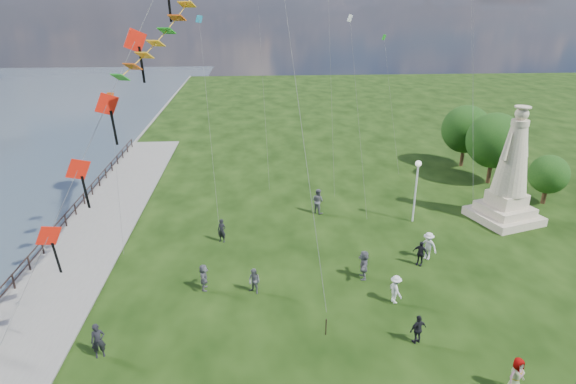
{
  "coord_description": "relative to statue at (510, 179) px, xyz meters",
  "views": [
    {
      "loc": [
        -2.6,
        -15.91,
        15.05
      ],
      "look_at": [
        -1.0,
        8.0,
        5.5
      ],
      "focal_mm": 30.0,
      "sensor_mm": 36.0,
      "label": 1
    }
  ],
  "objects": [
    {
      "name": "small_kites",
      "position": [
        -11.95,
        7.43,
        11.31
      ],
      "size": [
        27.21,
        18.94,
        26.88
      ],
      "color": "teal",
      "rests_on": "ground"
    },
    {
      "name": "red_kite_train",
      "position": [
        -22.92,
        -10.58,
        9.97
      ],
      "size": [
        9.98,
        9.35,
        21.13
      ],
      "color": "black",
      "rests_on": "ground"
    },
    {
      "name": "statue",
      "position": [
        0.0,
        0.0,
        0.0
      ],
      "size": [
        5.21,
        5.21,
        8.44
      ],
      "rotation": [
        0.0,
        0.0,
        0.31
      ],
      "color": "tan",
      "rests_on": "ground"
    },
    {
      "name": "person_4",
      "position": [
        -7.68,
        -16.34,
        -2.35
      ],
      "size": [
        0.95,
        0.79,
        1.67
      ],
      "primitive_type": "imported",
      "rotation": [
        0.0,
        0.0,
        0.42
      ],
      "color": "#595960",
      "rests_on": "ground"
    },
    {
      "name": "person_1",
      "position": [
        -18.34,
        -8.37,
        -2.44
      ],
      "size": [
        0.85,
        0.79,
        1.49
      ],
      "primitive_type": "imported",
      "rotation": [
        0.0,
        0.0,
        -0.65
      ],
      "color": "#595960",
      "rests_on": "ground"
    },
    {
      "name": "lamppost",
      "position": [
        -6.75,
        0.18,
        0.18
      ],
      "size": [
        0.43,
        0.43,
        4.67
      ],
      "color": "silver",
      "rests_on": "ground"
    },
    {
      "name": "person_2",
      "position": [
        -10.85,
        -9.77,
        -2.38
      ],
      "size": [
        0.81,
        1.15,
        1.61
      ],
      "primitive_type": "imported",
      "rotation": [
        0.0,
        0.0,
        1.86
      ],
      "color": "silver",
      "rests_on": "ground"
    },
    {
      "name": "person_11",
      "position": [
        -12.02,
        -7.25,
        -2.31
      ],
      "size": [
        0.91,
        1.71,
        1.76
      ],
      "primitive_type": "imported",
      "rotation": [
        0.0,
        0.0,
        4.58
      ],
      "color": "#595960",
      "rests_on": "ground"
    },
    {
      "name": "person_7",
      "position": [
        -13.52,
        2.17,
        -2.22
      ],
      "size": [
        1.08,
        1.07,
        1.93
      ],
      "primitive_type": "imported",
      "rotation": [
        0.0,
        0.0,
        2.37
      ],
      "color": "#595960",
      "rests_on": "ground"
    },
    {
      "name": "person_6",
      "position": [
        -20.49,
        -2.13,
        -2.37
      ],
      "size": [
        0.71,
        0.61,
        1.64
      ],
      "primitive_type": "imported",
      "rotation": [
        0.0,
        0.0,
        -0.43
      ],
      "color": "black",
      "rests_on": "ground"
    },
    {
      "name": "person_0",
      "position": [
        -25.34,
        -13.04,
        -2.33
      ],
      "size": [
        0.73,
        0.59,
        1.72
      ],
      "primitive_type": "imported",
      "rotation": [
        0.0,
        0.0,
        0.34
      ],
      "color": "black",
      "rests_on": "ground"
    },
    {
      "name": "waterfront",
      "position": [
        -30.64,
        -6.22,
        -3.25
      ],
      "size": [
        200.0,
        200.0,
        1.51
      ],
      "color": "#354250",
      "rests_on": "ground"
    },
    {
      "name": "person_5",
      "position": [
        -21.14,
        -7.82,
        -2.41
      ],
      "size": [
        0.72,
        1.48,
        1.55
      ],
      "primitive_type": "imported",
      "rotation": [
        0.0,
        0.0,
        1.64
      ],
      "color": "#595960",
      "rests_on": "ground"
    },
    {
      "name": "person_9",
      "position": [
        -8.27,
        -5.99,
        -2.39
      ],
      "size": [
        1.02,
        0.97,
        1.6
      ],
      "primitive_type": "imported",
      "rotation": [
        0.0,
        0.0,
        -0.71
      ],
      "color": "black",
      "rests_on": "ground"
    },
    {
      "name": "person_3",
      "position": [
        -10.69,
        -13.06,
        -2.43
      ],
      "size": [
        0.98,
        0.72,
        1.51
      ],
      "primitive_type": "imported",
      "rotation": [
        0.0,
        0.0,
        3.48
      ],
      "color": "black",
      "rests_on": "ground"
    },
    {
      "name": "tree_row",
      "position": [
        2.47,
        8.95,
        0.44
      ],
      "size": [
        6.58,
        13.32,
        6.26
      ],
      "color": "#382314",
      "rests_on": "ground"
    },
    {
      "name": "person_8",
      "position": [
        -7.56,
        -5.3,
        -2.28
      ],
      "size": [
        1.25,
        1.25,
        1.81
      ],
      "primitive_type": "imported",
      "rotation": [
        0.0,
        0.0,
        -0.78
      ],
      "color": "silver",
      "rests_on": "ground"
    }
  ]
}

